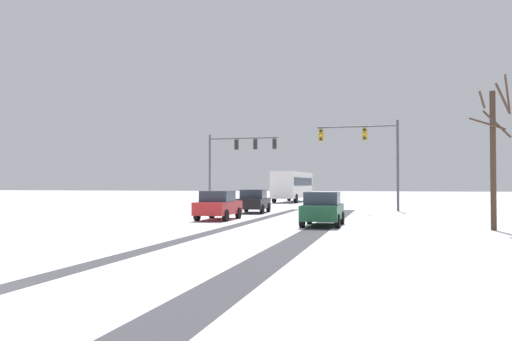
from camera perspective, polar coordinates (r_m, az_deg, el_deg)
wheel_track_left_lane at (r=24.94m, az=6.49°, el=-5.99°), size 1.17×37.21×0.01m
wheel_track_right_lane at (r=25.76m, az=-2.58°, el=-5.85°), size 0.71×37.21×0.01m
sidewalk_kerb_right at (r=23.15m, az=18.69°, el=-6.14°), size 4.00×37.21×0.12m
traffic_signal_near_right at (r=39.75m, az=11.63°, el=2.40°), size 5.75×0.50×6.50m
traffic_signal_far_left at (r=49.37m, az=-2.01°, el=1.83°), size 6.49×0.55×6.50m
car_black_lead at (r=38.16m, az=-0.23°, el=-3.20°), size 1.99×4.18×1.62m
car_red_second at (r=30.90m, az=-3.94°, el=-3.61°), size 1.84×4.10×1.62m
car_dark_green_third at (r=26.48m, az=6.92°, el=-3.96°), size 1.85×4.11×1.62m
bus_oncoming at (r=62.64m, az=3.82°, el=-1.43°), size 3.07×11.11×3.38m
bare_tree_sidewalk_mid at (r=25.88m, az=23.40°, el=1.75°), size 1.83×1.48×6.62m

